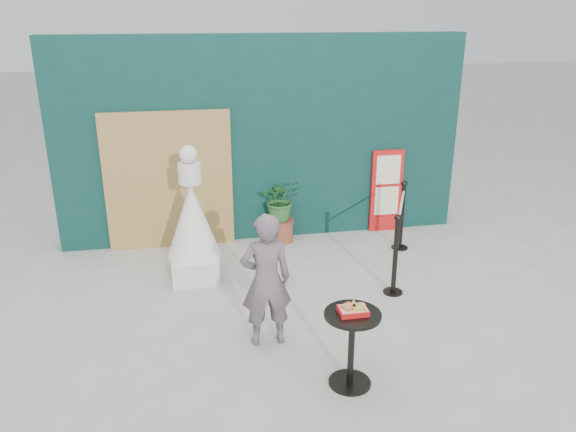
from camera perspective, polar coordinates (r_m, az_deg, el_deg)
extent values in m
plane|color=#ADAAA5|center=(6.06, 2.20, -12.83)|extent=(60.00, 60.00, 0.00)
cube|color=#0A302D|center=(8.37, -2.55, 7.76)|extent=(6.00, 0.30, 3.00)
cube|color=tan|center=(8.21, -11.99, 3.48)|extent=(1.80, 0.08, 2.00)
imported|color=#695A62|center=(5.74, -2.24, -6.54)|extent=(0.54, 0.36, 1.44)
cube|color=red|center=(8.89, 9.94, 2.53)|extent=(0.50, 0.06, 1.30)
cube|color=beige|center=(8.76, 10.16, 4.65)|extent=(0.38, 0.02, 0.45)
cube|color=beige|center=(8.90, 9.96, 1.55)|extent=(0.38, 0.02, 0.45)
cube|color=red|center=(9.02, 9.83, -0.56)|extent=(0.38, 0.02, 0.18)
cube|color=beige|center=(7.42, -9.38, -5.14)|extent=(0.59, 0.59, 0.32)
cone|color=white|center=(7.16, -9.68, -0.44)|extent=(0.69, 0.69, 0.97)
cylinder|color=silver|center=(6.97, -9.97, 4.30)|extent=(0.28, 0.28, 0.26)
sphere|color=white|center=(6.91, -10.09, 6.20)|extent=(0.22, 0.22, 0.22)
cylinder|color=black|center=(5.53, 6.28, -16.44)|extent=(0.40, 0.40, 0.02)
cylinder|color=black|center=(5.33, 6.43, -13.43)|extent=(0.06, 0.06, 0.72)
cylinder|color=black|center=(5.14, 6.59, -9.94)|extent=(0.52, 0.52, 0.03)
cube|color=red|center=(5.12, 6.61, -9.55)|extent=(0.26, 0.19, 0.05)
cube|color=red|center=(5.10, 6.62, -9.28)|extent=(0.24, 0.17, 0.00)
cube|color=#D0874C|center=(5.09, 6.16, -9.13)|extent=(0.15, 0.14, 0.02)
cube|color=gold|center=(5.09, 7.24, -9.18)|extent=(0.13, 0.13, 0.02)
cone|color=gold|center=(5.13, 6.69, -8.67)|extent=(0.06, 0.06, 0.06)
cylinder|color=brown|center=(8.48, -0.71, -1.64)|extent=(0.35, 0.35, 0.29)
cylinder|color=brown|center=(8.42, -0.71, -0.55)|extent=(0.39, 0.39, 0.05)
imported|color=#295F28|center=(8.30, -0.72, 1.69)|extent=(0.58, 0.51, 0.65)
cylinder|color=black|center=(7.15, 10.60, -7.59)|extent=(0.24, 0.24, 0.02)
cylinder|color=black|center=(6.95, 10.84, -4.16)|extent=(0.06, 0.06, 0.96)
sphere|color=black|center=(6.75, 11.12, -0.21)|extent=(0.09, 0.09, 0.09)
cylinder|color=black|center=(8.45, 11.26, -3.15)|extent=(0.24, 0.24, 0.02)
cylinder|color=black|center=(8.27, 11.48, -0.16)|extent=(0.06, 0.06, 0.96)
sphere|color=black|center=(8.11, 11.73, 3.22)|extent=(0.09, 0.09, 0.09)
cylinder|color=silver|center=(7.47, 11.40, 0.86)|extent=(0.63, 1.31, 0.03)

